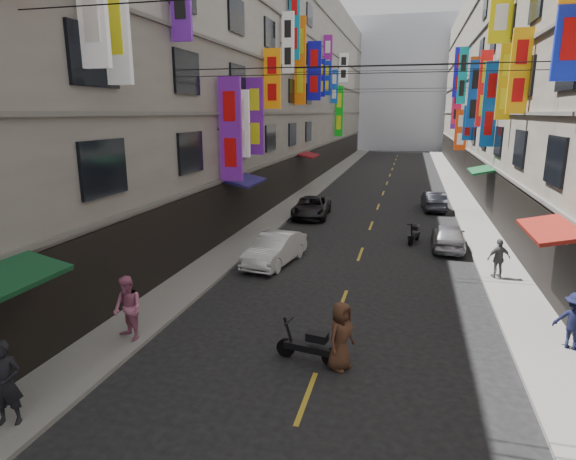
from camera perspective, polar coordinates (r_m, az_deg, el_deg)
The scene contains 20 objects.
sidewalk_left at distance 41.02m, azimuth 2.80°, elevation 4.79°, with size 2.00×90.00×0.12m, color slate.
sidewalk_right at distance 40.42m, azimuth 19.75°, elevation 3.87°, with size 2.00×90.00×0.12m, color slate.
building_row_left at distance 42.23m, azimuth -5.43°, elevation 17.83°, with size 10.14×90.00×19.00m.
building_row_right at distance 41.06m, azimuth 29.54°, elevation 16.31°, with size 10.14×90.00×19.00m.
haze_block at distance 89.86m, azimuth 13.49°, elevation 16.30°, with size 18.00×8.00×22.00m, color silver.
shop_signage at distance 33.03m, azimuth 11.07°, elevation 18.22°, with size 14.00×55.00×12.20m.
street_awnings at distance 24.19m, azimuth 6.33°, elevation 5.50°, with size 13.99×35.20×0.41m.
overhead_cables at distance 27.89m, azimuth 10.58°, elevation 18.39°, with size 14.00×38.04×1.24m.
lane_markings at distance 37.33m, azimuth 10.95°, elevation 3.58°, with size 0.12×80.20×0.01m.
scooter_crossing at distance 13.06m, azimuth 2.52°, elevation -13.58°, with size 1.79×0.60×1.14m.
scooter_far_right at distance 25.18m, azimuth 14.75°, elevation -0.48°, with size 0.70×1.77×1.14m.
car_left_mid at distance 20.90m, azimuth -1.56°, elevation -2.26°, with size 1.43×4.09×1.35m, color white.
car_left_far at distance 30.34m, azimuth 2.80°, elevation 2.71°, with size 2.11×4.57×1.27m, color black.
car_right_mid at distance 24.37m, azimuth 18.47°, elevation -0.72°, with size 1.51×3.76×1.28m, color #B1B1B6.
car_right_far at distance 33.95m, azimuth 16.86°, elevation 3.32°, with size 1.35×3.86×1.27m, color #27272F.
pedestrian_lnear at distance 11.86m, azimuth -30.49°, elevation -15.36°, with size 0.67×0.61×1.84m, color black.
pedestrian_lfar at distance 14.47m, azimuth -18.48°, elevation -8.81°, with size 0.91×0.62×1.87m, color #CB6B93.
pedestrian_rnear at distance 15.43m, azimuth 30.81°, elevation -9.24°, with size 1.03×0.53×1.60m, color #131736.
pedestrian_rfar at distance 20.52m, azimuth 23.71°, elevation -3.10°, with size 0.91×0.52×1.56m, color #5A5A5D.
pedestrian_crossing at distance 12.60m, azimuth 6.26°, elevation -12.38°, with size 0.88×0.60×1.81m, color #4E2F1F.
Camera 1 is at (2.02, 2.28, 6.43)m, focal length 30.00 mm.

